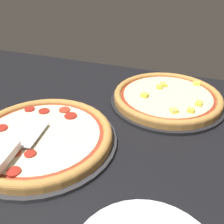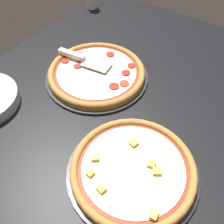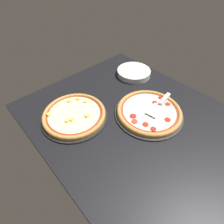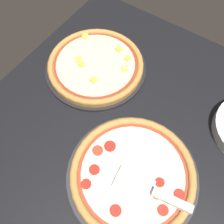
{
  "view_description": "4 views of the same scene",
  "coord_description": "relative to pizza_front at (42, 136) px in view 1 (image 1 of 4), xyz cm",
  "views": [
    {
      "loc": [
        35.39,
        -54.3,
        43.72
      ],
      "look_at": [
        12.62,
        7.96,
        3.0
      ],
      "focal_mm": 42.0,
      "sensor_mm": 36.0,
      "label": 1
    },
    {
      "loc": [
        59.3,
        40.27,
        68.66
      ],
      "look_at": [
        12.62,
        7.96,
        3.0
      ],
      "focal_mm": 42.0,
      "sensor_mm": 36.0,
      "label": 2
    },
    {
      "loc": [
        -39.31,
        55.69,
        73.48
      ],
      "look_at": [
        12.62,
        7.96,
        3.0
      ],
      "focal_mm": 28.0,
      "sensor_mm": 36.0,
      "label": 3
    },
    {
      "loc": [
        -22.61,
        -16.02,
        78.55
      ],
      "look_at": [
        12.62,
        7.96,
        3.0
      ],
      "focal_mm": 42.0,
      "sensor_mm": 36.0,
      "label": 4
    }
  ],
  "objects": [
    {
      "name": "ground_plane",
      "position": [
        1.01,
        8.72,
        -4.11
      ],
      "size": [
        128.75,
        101.04,
        3.6
      ],
      "primitive_type": "cube",
      "color": "black"
    },
    {
      "name": "pizza_pan_front",
      "position": [
        0.02,
        -0.0,
        -1.81
      ],
      "size": [
        39.76,
        39.76,
        1.0
      ],
      "primitive_type": "cylinder",
      "color": "#2D2D30",
      "rests_on": "ground_plane"
    },
    {
      "name": "pizza_front",
      "position": [
        0.0,
        0.0,
        0.0
      ],
      "size": [
        37.37,
        37.37,
        2.79
      ],
      "color": "#B77F3D",
      "rests_on": "pizza_pan_front"
    },
    {
      "name": "pizza_pan_back",
      "position": [
        27.25,
        33.37,
        -1.81
      ],
      "size": [
        38.0,
        38.0,
        1.0
      ],
      "primitive_type": "cylinder",
      "color": "black",
      "rests_on": "ground_plane"
    },
    {
      "name": "pizza_back",
      "position": [
        27.26,
        33.36,
        0.06
      ],
      "size": [
        35.72,
        35.72,
        3.16
      ],
      "color": "#B77F3D",
      "rests_on": "pizza_pan_back"
    },
    {
      "name": "serving_spatula",
      "position": [
        -1.31,
        -10.11,
        2.25
      ],
      "size": [
        8.15,
        22.81,
        2.0
      ],
      "color": "silver",
      "rests_on": "pizza_front"
    }
  ]
}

